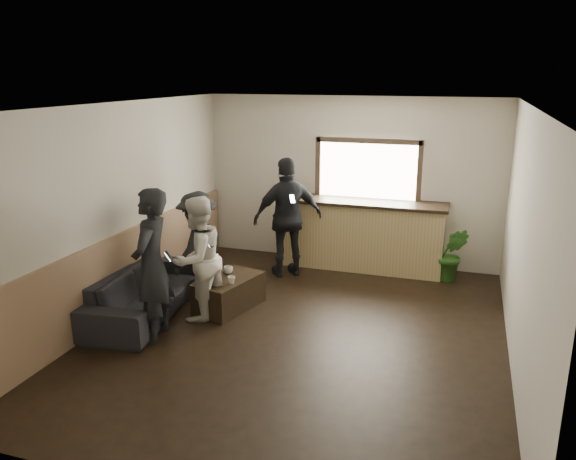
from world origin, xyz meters
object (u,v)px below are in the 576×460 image
(cup_a, at_px, (228,270))
(person_d, at_px, (288,218))
(bar_counter, at_px, (363,231))
(person_a, at_px, (152,265))
(person_c, at_px, (198,246))
(person_b, at_px, (198,259))
(sofa, at_px, (145,291))
(cup_b, at_px, (231,280))
(potted_plant, at_px, (452,254))
(coffee_table, at_px, (229,293))

(cup_a, xyz_separation_m, person_d, (0.45, 1.35, 0.46))
(bar_counter, xyz_separation_m, person_a, (-1.94, -3.32, 0.30))
(person_c, bearing_deg, cup_a, 89.89)
(person_b, bearing_deg, person_a, -3.38)
(person_b, bearing_deg, sofa, -65.21)
(sofa, height_order, cup_b, sofa)
(cup_b, bearing_deg, potted_plant, 38.96)
(sofa, height_order, cup_a, sofa)
(sofa, relative_size, person_c, 1.41)
(sofa, distance_m, person_b, 0.92)
(cup_a, relative_size, person_c, 0.08)
(bar_counter, height_order, person_d, bar_counter)
(sofa, distance_m, coffee_table, 1.14)
(bar_counter, relative_size, potted_plant, 3.13)
(person_d, bearing_deg, coffee_table, 40.84)
(cup_b, xyz_separation_m, person_c, (-0.69, 0.42, 0.29))
(coffee_table, relative_size, person_b, 0.60)
(person_a, height_order, person_b, person_a)
(cup_a, distance_m, person_d, 1.50)
(person_a, relative_size, person_d, 0.98)
(coffee_table, xyz_separation_m, person_a, (-0.51, -1.08, 0.72))
(cup_a, distance_m, potted_plant, 3.50)
(cup_b, xyz_separation_m, person_d, (0.25, 1.70, 0.46))
(cup_a, height_order, cup_b, cup_a)
(coffee_table, relative_size, cup_a, 7.56)
(coffee_table, bearing_deg, person_d, 76.54)
(sofa, distance_m, cup_a, 1.16)
(person_c, distance_m, person_d, 1.60)
(cup_b, distance_m, person_d, 1.78)
(person_a, xyz_separation_m, person_d, (0.87, 2.61, 0.01))
(coffee_table, bearing_deg, sofa, -153.78)
(cup_b, bearing_deg, coffee_table, 124.44)
(cup_b, bearing_deg, sofa, -164.03)
(cup_b, height_order, potted_plant, potted_plant)
(bar_counter, distance_m, sofa, 3.69)
(coffee_table, bearing_deg, cup_a, 115.31)
(cup_a, relative_size, person_b, 0.08)
(sofa, height_order, person_b, person_b)
(person_d, bearing_deg, cup_b, 46.10)
(potted_plant, distance_m, person_a, 4.64)
(potted_plant, height_order, person_c, person_c)
(cup_b, distance_m, person_c, 0.85)
(coffee_table, height_order, person_a, person_a)
(potted_plant, xyz_separation_m, person_c, (-3.44, -1.81, 0.35))
(sofa, bearing_deg, coffee_table, -71.09)
(person_d, bearing_deg, person_c, 18.41)
(coffee_table, height_order, cup_b, cup_b)
(potted_plant, bearing_deg, bar_counter, 172.56)
(bar_counter, height_order, person_c, bar_counter)
(coffee_table, distance_m, person_b, 0.77)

